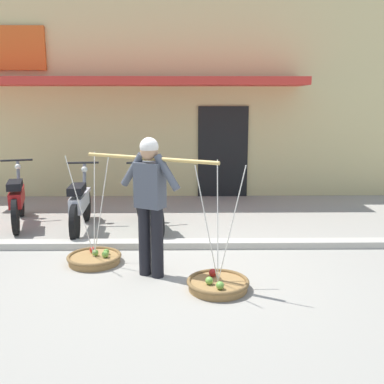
% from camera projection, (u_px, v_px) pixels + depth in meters
% --- Properties ---
extents(ground_plane, '(90.00, 90.00, 0.00)m').
position_uv_depth(ground_plane, '(171.00, 265.00, 5.80)').
color(ground_plane, '#9E998C').
extents(sidewalk_curb, '(20.00, 0.24, 0.10)m').
position_uv_depth(sidewalk_curb, '(172.00, 244.00, 6.48)').
color(sidewalk_curb, '#BAB4A5').
rests_on(sidewalk_curb, ground).
extents(fruit_vendor, '(1.60, 0.90, 1.70)m').
position_uv_depth(fruit_vendor, '(150.00, 198.00, 5.25)').
color(fruit_vendor, black).
rests_on(fruit_vendor, ground).
extents(fruit_basket_left_side, '(0.71, 0.71, 1.45)m').
position_uv_depth(fruit_basket_left_side, '(218.00, 283.00, 5.03)').
color(fruit_basket_left_side, '#9E7542').
rests_on(fruit_basket_left_side, ground).
extents(fruit_basket_right_side, '(0.71, 0.71, 1.45)m').
position_uv_depth(fruit_basket_right_side, '(95.00, 258.00, 5.85)').
color(fruit_basket_right_side, '#9E7542').
rests_on(fruit_basket_right_side, ground).
extents(motorcycle_nearest_shop, '(0.68, 1.77, 1.09)m').
position_uv_depth(motorcycle_nearest_shop, '(17.00, 199.00, 7.58)').
color(motorcycle_nearest_shop, black).
rests_on(motorcycle_nearest_shop, ground).
extents(motorcycle_second_in_row, '(0.54, 1.82, 1.09)m').
position_uv_depth(motorcycle_second_in_row, '(80.00, 204.00, 7.23)').
color(motorcycle_second_in_row, black).
rests_on(motorcycle_second_in_row, ground).
extents(motorcycle_third_in_row, '(0.70, 1.76, 1.09)m').
position_uv_depth(motorcycle_third_in_row, '(149.00, 203.00, 7.31)').
color(motorcycle_third_in_row, black).
rests_on(motorcycle_third_in_row, ground).
extents(storefront_building, '(13.00, 6.00, 4.20)m').
position_uv_depth(storefront_building, '(144.00, 101.00, 12.02)').
color(storefront_building, '#DBC684').
rests_on(storefront_building, ground).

